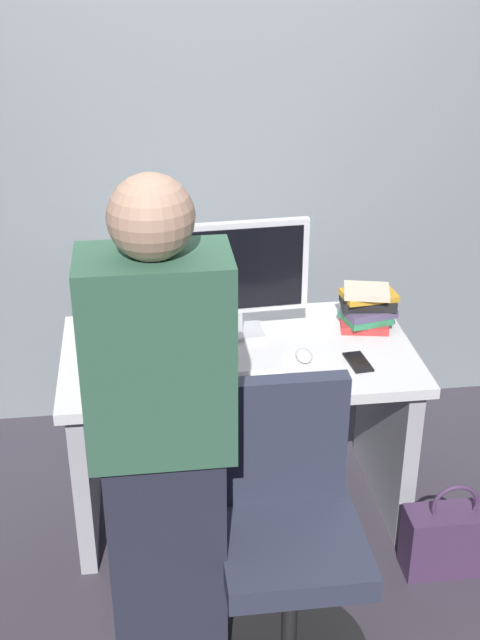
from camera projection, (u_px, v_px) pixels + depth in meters
ground_plane at (238, 505)px, 3.46m from camera, size 9.00×9.00×0.00m
wall_back at (213, 92)px, 3.51m from camera, size 6.40×0.10×3.00m
desk at (238, 403)px, 3.24m from camera, size 1.30×0.72×0.72m
office_chair at (289, 541)px, 2.64m from camera, size 0.52×0.52×0.94m
person_at_desk at (162, 449)px, 2.37m from camera, size 0.40×0.24×1.64m
monitor at (237, 273)px, 3.13m from camera, size 0.54×0.15×0.46m
keyboard at (224, 366)px, 3.01m from camera, size 0.43×0.15×0.02m
mouse at (304, 355)px, 3.06m from camera, size 0.06×0.10×0.03m
cup_near_keyboard at (123, 367)px, 2.92m from camera, size 0.08×0.08×0.10m
cup_by_monitor at (100, 321)px, 3.24m from camera, size 0.07×0.07×0.10m
book_stack at (367, 307)px, 3.26m from camera, size 0.23×0.18×0.17m
cell_phone at (358, 362)px, 3.05m from camera, size 0.08×0.15×0.01m
handbag at (450, 539)px, 3.08m from camera, size 0.34×0.14×0.38m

